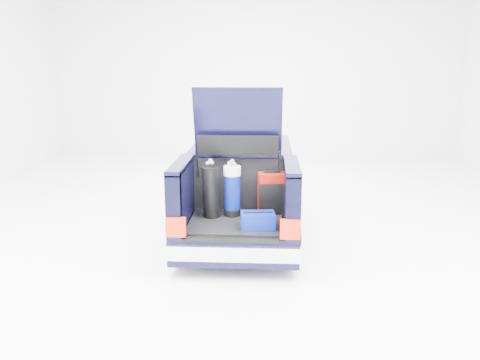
# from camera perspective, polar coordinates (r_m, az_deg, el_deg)

# --- Properties ---
(ground) EXTENTS (14.00, 14.00, 0.00)m
(ground) POSITION_cam_1_polar(r_m,az_deg,el_deg) (8.84, 0.19, -5.29)
(ground) COLOR white
(ground) RESTS_ON ground
(car) EXTENTS (1.87, 4.65, 2.47)m
(car) POSITION_cam_1_polar(r_m,az_deg,el_deg) (8.75, 0.23, -0.89)
(car) COLOR black
(car) RESTS_ON ground
(red_suitcase) EXTENTS (0.42, 0.31, 0.65)m
(red_suitcase) POSITION_cam_1_polar(r_m,az_deg,el_deg) (7.52, 3.55, -1.51)
(red_suitcase) COLOR #740C03
(red_suitcase) RESTS_ON car
(black_golf_bag) EXTENTS (0.31, 0.34, 0.85)m
(black_golf_bag) POSITION_cam_1_polar(r_m,az_deg,el_deg) (7.31, -3.32, -1.31)
(black_golf_bag) COLOR black
(black_golf_bag) RESTS_ON car
(blue_golf_bag) EXTENTS (0.33, 0.33, 0.84)m
(blue_golf_bag) POSITION_cam_1_polar(r_m,az_deg,el_deg) (7.39, -0.88, -1.16)
(blue_golf_bag) COLOR black
(blue_golf_bag) RESTS_ON car
(blue_duffel) EXTENTS (0.49, 0.34, 0.24)m
(blue_duffel) POSITION_cam_1_polar(r_m,az_deg,el_deg) (6.90, 2.02, -4.57)
(blue_duffel) COLOR #040F64
(blue_duffel) RESTS_ON car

